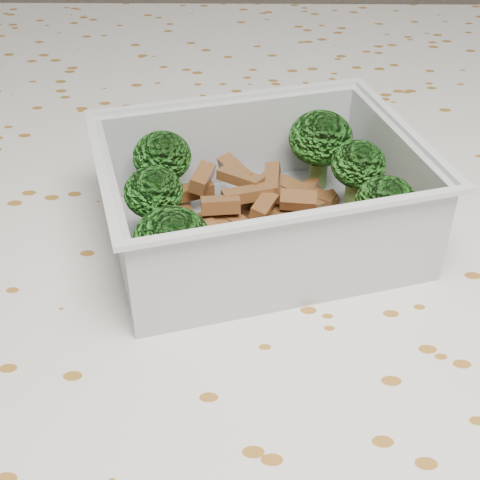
{
  "coord_description": "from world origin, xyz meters",
  "views": [
    {
      "loc": [
        0.01,
        -0.3,
        1.0
      ],
      "look_at": [
        0.01,
        -0.0,
        0.78
      ],
      "focal_mm": 50.0,
      "sensor_mm": 36.0,
      "label": 1
    }
  ],
  "objects": [
    {
      "name": "dining_table",
      "position": [
        0.0,
        0.0,
        0.67
      ],
      "size": [
        1.4,
        0.9,
        0.75
      ],
      "color": "brown",
      "rests_on": "ground"
    },
    {
      "name": "tablecloth",
      "position": [
        0.0,
        0.0,
        0.72
      ],
      "size": [
        1.46,
        0.96,
        0.19
      ],
      "color": "white",
      "rests_on": "dining_table"
    },
    {
      "name": "lunch_container",
      "position": [
        0.02,
        0.03,
        0.78
      ],
      "size": [
        0.22,
        0.19,
        0.06
      ],
      "color": "silver",
      "rests_on": "tablecloth"
    },
    {
      "name": "broccoli_florets",
      "position": [
        0.02,
        0.03,
        0.8
      ],
      "size": [
        0.16,
        0.15,
        0.05
      ],
      "color": "#608C3F",
      "rests_on": "lunch_container"
    },
    {
      "name": "meat_pile",
      "position": [
        0.01,
        0.04,
        0.77
      ],
      "size": [
        0.11,
        0.09,
        0.03
      ],
      "color": "brown",
      "rests_on": "lunch_container"
    },
    {
      "name": "sausage",
      "position": [
        0.03,
        -0.0,
        0.78
      ],
      "size": [
        0.15,
        0.08,
        0.03
      ],
      "color": "#BA3A1F",
      "rests_on": "lunch_container"
    }
  ]
}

